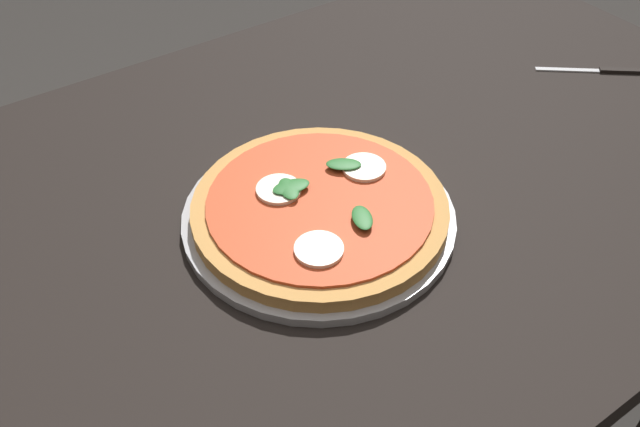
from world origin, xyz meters
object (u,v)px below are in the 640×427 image
pizza (323,206)px  knife (604,70)px  dining_table (298,253)px  serving_tray (320,216)px

pizza → knife: (0.57, 0.03, -0.02)m
dining_table → pizza: size_ratio=4.84×
dining_table → pizza: (0.00, -0.05, 0.12)m
dining_table → serving_tray: size_ratio=4.50×
pizza → knife: bearing=2.5°
knife → dining_table: bearing=177.4°
dining_table → pizza: pizza is taller
dining_table → knife: bearing=-2.6°
serving_tray → pizza: size_ratio=1.07×
dining_table → serving_tray: 0.12m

